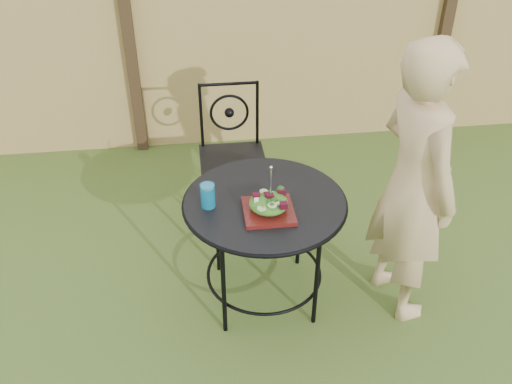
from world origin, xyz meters
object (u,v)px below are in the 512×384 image
Objects in this scene: diner at (414,185)px; salad_plate at (269,211)px; patio_table at (265,220)px; patio_chair at (232,150)px.

diner reaches higher than salad_plate.
patio_table is 0.55× the size of diner.
patio_table is at bearing 67.36° from diner.
salad_plate is (-0.79, 0.00, -0.10)m from diner.
patio_chair reaches higher than patio_table.
diner is (0.90, -1.05, 0.33)m from patio_chair.
patio_chair is (-0.10, 0.93, -0.08)m from patio_table.
patio_chair is 1.42m from diner.
patio_chair is at bearing 95.96° from salad_plate.
diner is 6.20× the size of salad_plate.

